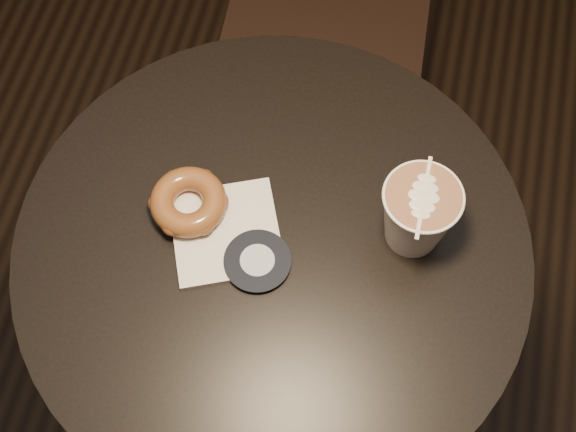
{
  "coord_description": "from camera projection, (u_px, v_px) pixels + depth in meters",
  "views": [
    {
      "loc": [
        0.12,
        -0.41,
        1.74
      ],
      "look_at": [
        0.01,
        0.03,
        0.79
      ],
      "focal_mm": 50.0,
      "sensor_mm": 36.0,
      "label": 1
    }
  ],
  "objects": [
    {
      "name": "pastry_bag",
      "position": [
        226.0,
        232.0,
        1.08
      ],
      "size": [
        0.19,
        0.19,
        0.01
      ],
      "primitive_type": "cube",
      "rotation": [
        0.0,
        0.0,
        0.4
      ],
      "color": "silver",
      "rests_on": "cafe_table"
    },
    {
      "name": "cafe_table",
      "position": [
        274.0,
        295.0,
        1.26
      ],
      "size": [
        0.7,
        0.7,
        0.75
      ],
      "color": "black",
      "rests_on": "ground"
    },
    {
      "name": "doughnut",
      "position": [
        188.0,
        202.0,
        1.08
      ],
      "size": [
        0.1,
        0.1,
        0.03
      ],
      "primitive_type": "torus",
      "color": "brown",
      "rests_on": "pastry_bag"
    },
    {
      "name": "latte_cup",
      "position": [
        417.0,
        216.0,
        1.03
      ],
      "size": [
        0.1,
        0.1,
        0.11
      ],
      "primitive_type": null,
      "color": "white",
      "rests_on": "cafe_table"
    }
  ]
}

